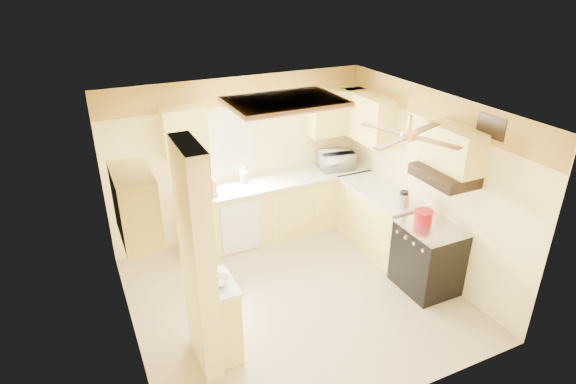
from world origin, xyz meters
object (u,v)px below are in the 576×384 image
stove (428,257)px  dutch_oven (423,217)px  bowl (218,281)px  kettle (404,200)px  microwave (337,160)px

stove → dutch_oven: size_ratio=3.71×
bowl → kettle: (2.81, 0.58, 0.08)m
bowl → stove: bearing=0.4°
stove → dutch_oven: dutch_oven is taller
microwave → dutch_oven: (0.12, -2.00, -0.09)m
kettle → stove: bearing=-87.0°
stove → microwave: size_ratio=1.73×
stove → bowl: bowl is taller
microwave → dutch_oven: 2.00m
dutch_oven → kettle: (-0.01, 0.41, 0.06)m
stove → kettle: 0.82m
microwave → dutch_oven: bearing=102.1°
kettle → dutch_oven: bearing=-89.3°
microwave → kettle: size_ratio=2.16×
bowl → kettle: 2.87m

